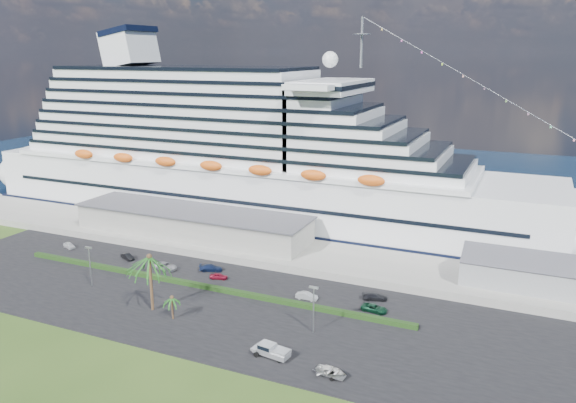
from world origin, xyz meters
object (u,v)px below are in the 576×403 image
at_px(pickup_truck, 271,350).
at_px(cruise_ship, 248,160).
at_px(parked_car_3, 211,268).
at_px(boat_trailer, 331,371).

bearing_deg(pickup_truck, cruise_ship, 120.17).
height_order(parked_car_3, pickup_truck, pickup_truck).
distance_m(parked_car_3, pickup_truck, 37.88).
distance_m(cruise_ship, parked_car_3, 44.08).
bearing_deg(pickup_truck, parked_car_3, 135.50).
xyz_separation_m(parked_car_3, boat_trailer, (37.52, -28.20, 0.29)).
bearing_deg(boat_trailer, parked_car_3, 143.07).
height_order(cruise_ship, parked_car_3, cruise_ship).
xyz_separation_m(parked_car_3, pickup_truck, (27.02, -26.55, 0.44)).
bearing_deg(parked_car_3, pickup_truck, -154.96).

